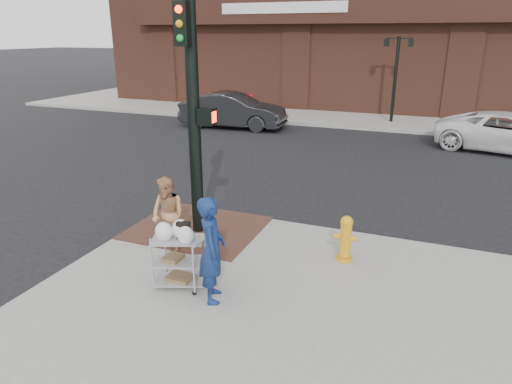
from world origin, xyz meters
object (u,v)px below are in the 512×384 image
at_px(minivan_white, 510,133).
at_px(fire_hydrant, 346,238).
at_px(pedestrian_tan, 168,215).
at_px(traffic_signal_pole, 194,109).
at_px(woman_blue, 212,250).
at_px(sedan_dark, 233,110).
at_px(lamp_post, 396,70).
at_px(utility_cart, 179,257).

bearing_deg(minivan_white, fire_hydrant, 173.11).
distance_m(minivan_white, fire_hydrant, 12.03).
xyz_separation_m(pedestrian_tan, minivan_white, (7.33, 12.19, -0.18)).
bearing_deg(pedestrian_tan, fire_hydrant, 28.65).
height_order(traffic_signal_pole, fire_hydrant, traffic_signal_pole).
relative_size(woman_blue, sedan_dark, 0.36).
bearing_deg(lamp_post, utility_cart, -95.49).
bearing_deg(traffic_signal_pole, woman_blue, -56.63).
relative_size(lamp_post, minivan_white, 0.76).
bearing_deg(pedestrian_tan, lamp_post, 95.78).
bearing_deg(utility_cart, lamp_post, 84.51).
distance_m(lamp_post, fire_hydrant, 15.57).
relative_size(woman_blue, utility_cart, 1.49).
distance_m(lamp_post, woman_blue, 17.64).
bearing_deg(utility_cart, fire_hydrant, 38.69).
relative_size(lamp_post, fire_hydrant, 4.34).
height_order(sedan_dark, utility_cart, sedan_dark).
relative_size(lamp_post, sedan_dark, 0.80).
bearing_deg(utility_cart, traffic_signal_pole, 110.45).
height_order(minivan_white, fire_hydrant, minivan_white).
bearing_deg(utility_cart, pedestrian_tan, 128.82).
xyz_separation_m(lamp_post, minivan_white, (4.74, -4.06, -1.89)).
distance_m(woman_blue, pedestrian_tan, 2.08).
distance_m(sedan_dark, minivan_white, 11.67).
height_order(sedan_dark, minivan_white, sedan_dark).
xyz_separation_m(sedan_dark, fire_hydrant, (7.70, -11.76, -0.20)).
relative_size(lamp_post, pedestrian_tan, 2.64).
relative_size(traffic_signal_pole, sedan_dark, 1.00).
bearing_deg(fire_hydrant, utility_cart, -141.31).
bearing_deg(woman_blue, pedestrian_tan, 26.91).
height_order(sedan_dark, fire_hydrant, sedan_dark).
distance_m(pedestrian_tan, utility_cart, 1.48).
bearing_deg(traffic_signal_pole, utility_cart, -69.55).
relative_size(minivan_white, fire_hydrant, 5.71).
bearing_deg(woman_blue, sedan_dark, -1.54).
height_order(traffic_signal_pole, pedestrian_tan, traffic_signal_pole).
xyz_separation_m(minivan_white, utility_cart, (-6.41, -13.32, -0.04)).
bearing_deg(lamp_post, traffic_signal_pole, -99.24).
height_order(utility_cart, fire_hydrant, utility_cart).
relative_size(lamp_post, utility_cart, 3.35).
bearing_deg(sedan_dark, pedestrian_tan, -164.81).
bearing_deg(lamp_post, fire_hydrant, -87.09).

